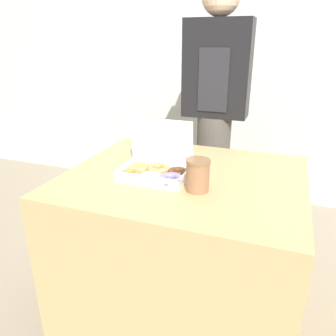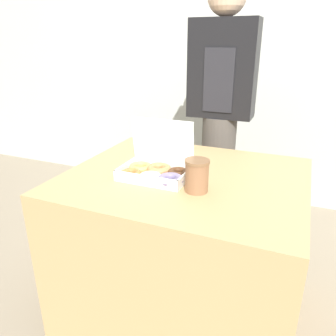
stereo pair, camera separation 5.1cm
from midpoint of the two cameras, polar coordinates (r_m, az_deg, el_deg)
The scene contains 6 objects.
ground_plane at distance 1.82m, azimuth 1.57°, elevation -23.00°, with size 14.00×14.00×0.00m, color gray.
wall_back at distance 2.74m, azimuth 12.53°, elevation 21.39°, with size 10.00×0.05×2.60m.
table at distance 1.59m, azimuth 1.70°, elevation -13.47°, with size 1.00×0.86×0.73m.
donut_box at distance 1.37m, azimuth -3.16°, elevation -0.30°, with size 0.31×0.22×0.24m.
coffee_cup at distance 1.24m, azimuth 4.01°, elevation -1.26°, with size 0.09×0.09×0.13m.
person_customer at distance 2.02m, azimuth 7.51°, elevation 10.60°, with size 0.38×0.22×1.62m.
Camera 1 is at (0.38, -1.25, 1.27)m, focal length 35.00 mm.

